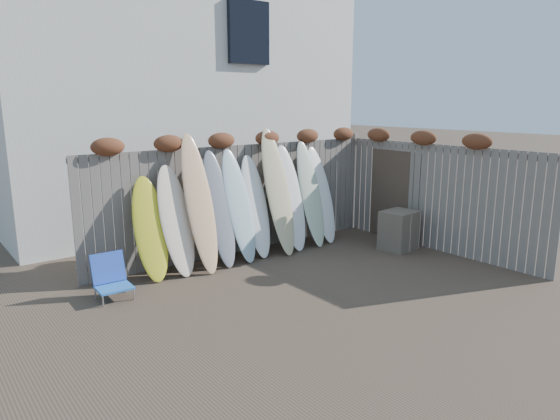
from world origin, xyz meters
TOP-DOWN VIEW (x-y plane):
  - ground at (0.00, 0.00)m, footprint 80.00×80.00m
  - back_fence at (0.06, 2.39)m, footprint 6.05×0.28m
  - right_fence at (2.99, 0.25)m, footprint 0.28×4.40m
  - house at (0.50, 6.50)m, footprint 8.50×5.50m
  - beach_chair at (-2.73, 1.65)m, footprint 0.49×0.52m
  - wooden_crate at (2.44, 0.65)m, footprint 0.69×0.60m
  - lattice_panel at (2.99, 1.21)m, footprint 0.11×1.21m
  - surfboard_0 at (-1.94, 2.02)m, footprint 0.57×0.63m
  - surfboard_1 at (-1.51, 1.99)m, footprint 0.59×0.67m
  - surfboard_2 at (-1.11, 1.94)m, footprint 0.49×0.80m
  - surfboard_3 at (-0.71, 1.98)m, footprint 0.47×0.70m
  - surfboard_4 at (-0.31, 1.98)m, footprint 0.56×0.74m
  - surfboard_5 at (0.08, 2.02)m, footprint 0.51×0.68m
  - surfboard_6 at (0.53, 1.94)m, footprint 0.52×0.81m
  - surfboard_7 at (0.86, 1.99)m, footprint 0.56×0.71m
  - surfboard_8 at (1.35, 1.97)m, footprint 0.49×0.73m
  - surfboard_9 at (1.68, 2.01)m, footprint 0.59×0.71m

SIDE VIEW (x-z plane):
  - ground at x=0.00m, z-range 0.00..0.00m
  - beach_chair at x=-2.73m, z-range -0.02..0.61m
  - wooden_crate at x=2.44m, z-range 0.00..0.75m
  - surfboard_0 at x=-1.94m, z-range 0.00..1.63m
  - surfboard_1 at x=-1.51m, z-range 0.00..1.78m
  - lattice_panel at x=2.99m, z-range 0.00..1.81m
  - surfboard_5 at x=0.08m, z-range 0.00..1.83m
  - surfboard_9 at x=1.68m, z-range 0.00..1.90m
  - surfboard_3 at x=-0.71m, z-range 0.00..1.96m
  - surfboard_4 at x=-0.31m, z-range 0.00..1.97m
  - surfboard_7 at x=0.86m, z-range 0.00..1.97m
  - surfboard_8 at x=1.35m, z-range 0.00..2.03m
  - surfboard_2 at x=-1.11m, z-range 0.00..2.27m
  - right_fence at x=2.99m, z-range 0.02..2.26m
  - surfboard_6 at x=0.53m, z-range 0.00..2.30m
  - back_fence at x=0.06m, z-range 0.06..2.30m
  - house at x=0.50m, z-range 0.04..6.36m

